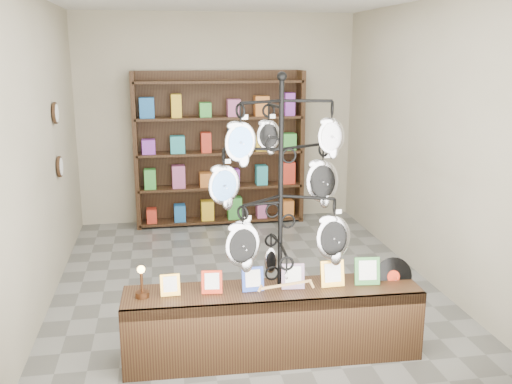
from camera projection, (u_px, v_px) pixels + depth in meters
ground at (244, 282)px, 6.25m from camera, size 5.00×5.00×0.00m
room_envelope at (243, 113)px, 5.80m from camera, size 5.00×5.00×5.00m
display_tree at (281, 197)px, 4.53m from camera, size 1.18×1.07×2.31m
front_shelf at (273, 322)px, 4.67m from camera, size 2.41×0.57×0.85m
back_shelving at (220, 154)px, 8.20m from camera, size 2.42×0.36×2.20m
wall_clocks at (57, 140)px, 6.33m from camera, size 0.03×0.24×0.84m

